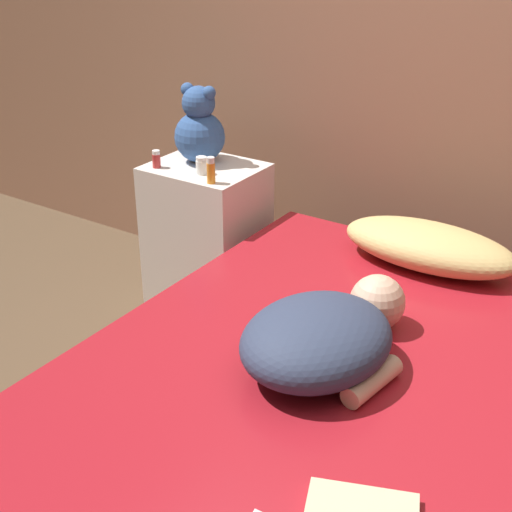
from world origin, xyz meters
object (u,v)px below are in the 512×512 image
at_px(pillow, 429,246).
at_px(bottle_white, 202,166).
at_px(bottle_red, 156,159).
at_px(person_lying, 325,335).
at_px(teddy_bear, 199,129).
at_px(bottle_orange, 211,171).

relative_size(pillow, bottle_white, 8.88).
bearing_deg(bottle_red, pillow, 7.98).
bearing_deg(pillow, person_lying, -91.18).
xyz_separation_m(pillow, teddy_bear, (-1.01, 0.01, 0.26)).
height_order(person_lying, teddy_bear, teddy_bear).
height_order(teddy_bear, bottle_orange, teddy_bear).
bearing_deg(bottle_red, bottle_orange, -4.45).
height_order(bottle_white, bottle_red, bottle_red).
bearing_deg(teddy_bear, bottle_orange, -43.69).
relative_size(person_lying, bottle_white, 9.06).
height_order(pillow, person_lying, person_lying).
bearing_deg(teddy_bear, person_lying, -36.76).
xyz_separation_m(pillow, bottle_orange, (-0.82, -0.18, 0.18)).
height_order(pillow, bottle_orange, bottle_orange).
height_order(person_lying, bottle_red, bottle_red).
relative_size(pillow, bottle_red, 8.73).
bearing_deg(pillow, bottle_orange, -167.70).
bearing_deg(person_lying, bottle_white, 153.69).
relative_size(pillow, teddy_bear, 1.97).
bearing_deg(person_lying, bottle_red, 160.45).
distance_m(pillow, teddy_bear, 1.05).
relative_size(person_lying, teddy_bear, 2.01).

